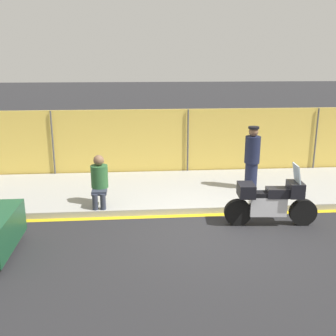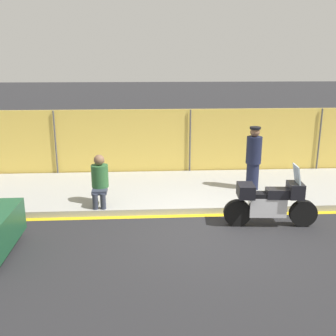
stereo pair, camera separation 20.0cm
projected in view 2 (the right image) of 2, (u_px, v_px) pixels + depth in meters
ground_plane at (213, 234)px, 8.74m from camera, size 120.00×120.00×0.00m
sidewalk at (196, 189)px, 11.49m from camera, size 32.26×3.43×0.16m
curb_paint_stripe at (206, 215)px, 9.77m from camera, size 32.26×0.18×0.01m
storefront_fence at (190, 142)px, 12.95m from camera, size 30.65×0.17×2.20m
motorcycle at (270, 202)px, 9.01m from camera, size 2.16×0.60×1.47m
officer_standing at (254, 158)px, 11.05m from camera, size 0.43×0.43×1.79m
person_seated_on_curb at (100, 178)px, 9.91m from camera, size 0.43×0.69×1.29m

